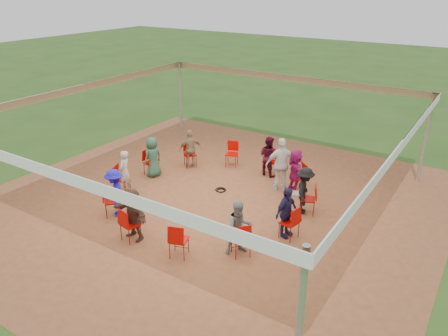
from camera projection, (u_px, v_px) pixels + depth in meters
The scene contains 28 objects.
ground at pixel (211, 202), 13.29m from camera, with size 80.00×80.00×0.00m, color #274A17.
dirt_patch at pixel (211, 202), 13.29m from camera, with size 13.00×13.00×0.00m, color brown.
tent at pixel (210, 128), 12.35m from camera, with size 10.33×10.33×3.00m.
chair_0 at pixel (308, 199), 12.48m from camera, with size 0.42×0.44×0.90m, color #B50500, non-canonical shape.
chair_1 at pixel (299, 177), 13.86m from camera, with size 0.42×0.44×0.90m, color #B50500, non-canonical shape.
chair_2 at pixel (270, 162), 15.03m from camera, with size 0.42×0.44×0.90m, color #B50500, non-canonical shape.
chair_3 at pixel (232, 154), 15.69m from camera, with size 0.42×0.44×0.90m, color #B50500, non-canonical shape.
chair_4 at pixel (190, 155), 15.66m from camera, with size 0.42×0.44×0.90m, color #B50500, non-canonical shape.
chair_5 at pixel (151, 163), 14.95m from camera, with size 0.42×0.44×0.90m, color #B50500, non-canonical shape.
chair_6 at pixel (122, 179), 13.74m from camera, with size 0.42×0.44×0.90m, color #B50500, non-canonical shape.
chair_7 at pixel (112, 201), 12.36m from camera, with size 0.42×0.44×0.90m, color #B50500, non-canonical shape.
chair_8 at pixel (130, 225), 11.19m from camera, with size 0.42×0.44×0.90m, color #B50500, non-canonical shape.
chair_9 at pixel (179, 240), 10.52m from camera, with size 0.42×0.44×0.90m, color #B50500, non-canonical shape.
chair_10 at pixel (241, 239), 10.56m from camera, with size 0.42×0.44×0.90m, color #B50500, non-canonical shape.
chair_11 at pixel (289, 223), 11.27m from camera, with size 0.42×0.44×0.90m, color #B50500, non-canonical shape.
person_seated_0 at pixel (305, 191), 12.40m from camera, with size 0.90×0.45×1.40m, color black.
person_seated_1 at pixel (296, 170), 13.72m from camera, with size 1.29×0.48×1.40m, color #9C1363.
person_seated_2 at pixel (268, 156), 14.85m from camera, with size 0.68×0.39×1.40m, color #3A0A19.
person_seated_3 at pixel (191, 149), 15.46m from camera, with size 0.82×0.42×1.40m, color #947B58.
person_seated_4 at pixel (153, 157), 14.77m from camera, with size 0.68×0.38×1.40m, color #2A553D.
person_seated_5 at pixel (125, 172), 13.61m from camera, with size 0.51×0.33×1.40m, color #A8A593.
person_seated_6 at pixel (115, 193), 12.29m from camera, with size 0.90×0.45×1.40m, color #1A14B0.
person_seated_7 at pixel (133, 214), 11.16m from camera, with size 1.29×0.48×1.40m, color #503026.
person_seated_8 at pixel (239, 228), 10.56m from camera, with size 0.68×0.39×1.40m, color slate.
person_seated_9 at pixel (286, 212), 11.25m from camera, with size 0.82×0.42×1.40m, color #211C46.
standing_person at pixel (281, 164), 13.73m from camera, with size 1.02×0.52×1.74m, color silver.
cable_coil at pixel (221, 190), 13.98m from camera, with size 0.38×0.38×0.03m.
laptop at pixel (299, 192), 12.46m from camera, with size 0.35×0.39×0.22m.
Camera 1 is at (6.72, -9.69, 6.22)m, focal length 35.00 mm.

